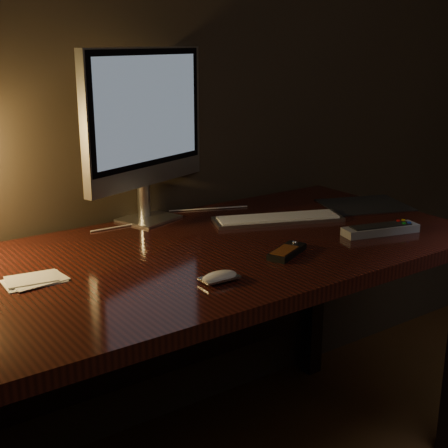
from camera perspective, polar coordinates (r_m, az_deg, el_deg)
desk at (r=1.74m, az=-3.85°, el=-5.87°), size 1.60×0.75×0.75m
monitor at (r=1.87m, az=-7.14°, el=9.34°), size 0.47×0.19×0.51m
keyboard at (r=1.92m, az=4.95°, el=0.50°), size 0.41×0.25×0.01m
mousepad at (r=2.14m, az=12.73°, el=1.71°), size 0.33×0.30×0.00m
mouse at (r=1.43m, az=-0.41°, el=-4.97°), size 0.09×0.05×0.02m
media_remote at (r=1.62m, az=5.79°, el=-2.50°), size 0.15×0.10×0.03m
tv_remote at (r=1.84m, az=14.12°, el=-0.47°), size 0.24×0.12×0.03m
papers at (r=1.50m, az=-16.97°, el=-4.93°), size 0.14×0.10×0.01m
cable at (r=1.95m, az=-4.52°, el=0.65°), size 0.52×0.14×0.00m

